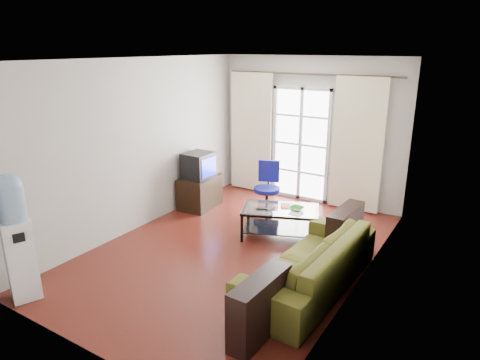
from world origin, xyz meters
name	(u,v)px	position (x,y,z in m)	size (l,w,h in m)	color
floor	(235,250)	(0.00, 0.00, 0.00)	(5.20, 5.20, 0.00)	#5F2016
ceiling	(235,59)	(0.00, 0.00, 2.70)	(5.20, 5.20, 0.00)	white
wall_back	(310,130)	(0.00, 2.60, 1.35)	(3.60, 0.02, 2.70)	#B9B7B0
wall_front	(76,225)	(0.00, -2.60, 1.35)	(3.60, 0.02, 2.70)	#B9B7B0
wall_left	(139,145)	(-1.80, 0.00, 1.35)	(0.02, 5.20, 2.70)	#B9B7B0
wall_right	(365,182)	(1.80, 0.00, 1.35)	(0.02, 5.20, 2.70)	#B9B7B0
french_door	(301,145)	(-0.15, 2.54, 1.07)	(1.16, 0.06, 2.15)	white
curtain_rod	(310,74)	(0.00, 2.50, 2.38)	(0.04, 0.04, 3.30)	#4C3F2D
curtain_left	(251,133)	(-1.20, 2.48, 1.20)	(0.90, 0.07, 2.35)	#F3EEC3
curtain_right	(357,146)	(0.95, 2.48, 1.20)	(0.90, 0.07, 2.35)	#F3EEC3
radiator	(346,191)	(0.80, 2.50, 0.33)	(0.64, 0.12, 0.64)	gray
sofa	(310,262)	(1.31, -0.34, 0.33)	(1.00, 2.32, 0.67)	brown
coffee_table	(280,218)	(0.34, 0.76, 0.30)	(1.32, 1.04, 0.47)	silver
bowl	(296,209)	(0.59, 0.81, 0.50)	(0.25, 0.25, 0.06)	#36954C
book	(280,206)	(0.30, 0.85, 0.48)	(0.23, 0.26, 0.02)	#A03313
remote	(262,209)	(0.12, 0.58, 0.48)	(0.17, 0.05, 0.02)	black
tv_stand	(200,192)	(-1.50, 1.15, 0.29)	(0.53, 0.79, 0.58)	black
crt_tv	(198,165)	(-1.50, 1.10, 0.81)	(0.53, 0.52, 0.46)	black
task_chair	(267,199)	(-0.28, 1.49, 0.28)	(0.82, 0.82, 0.94)	black
water_cooler	(17,235)	(-1.46, -2.35, 0.80)	(0.41, 0.41, 1.53)	white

